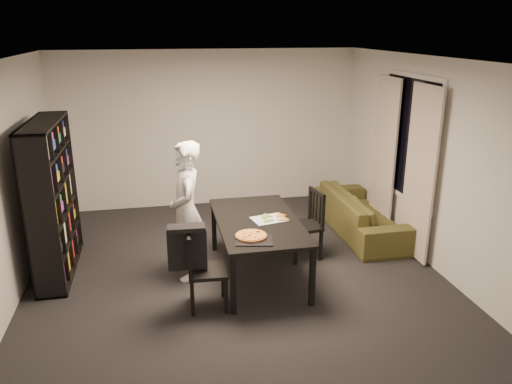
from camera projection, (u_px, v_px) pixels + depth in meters
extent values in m
cube|color=black|center=(237.00, 275.00, 6.19)|extent=(5.00, 5.50, 0.01)
cube|color=white|center=(234.00, 59.00, 5.37)|extent=(5.00, 5.50, 0.01)
cube|color=silver|center=(209.00, 129.00, 8.34)|extent=(5.00, 0.01, 2.60)
cube|color=silver|center=(305.00, 293.00, 3.23)|extent=(5.00, 0.01, 2.60)
cube|color=silver|center=(4.00, 188.00, 5.30)|extent=(0.01, 5.50, 2.60)
cube|color=silver|center=(432.00, 164.00, 6.26)|extent=(0.01, 5.50, 2.60)
cube|color=black|center=(409.00, 138.00, 6.75)|extent=(0.02, 1.40, 1.60)
cube|color=white|center=(409.00, 138.00, 6.75)|extent=(0.03, 1.52, 1.72)
cube|color=beige|center=(420.00, 174.00, 6.36)|extent=(0.03, 0.70, 2.25)
cube|color=beige|center=(384.00, 154.00, 7.33)|extent=(0.03, 0.70, 2.25)
cube|color=black|center=(52.00, 199.00, 6.04)|extent=(0.35, 1.50, 1.90)
cube|color=black|center=(258.00, 222.00, 6.00)|extent=(0.97, 1.74, 0.04)
cube|color=black|center=(233.00, 285.00, 5.26)|extent=(0.06, 0.06, 0.69)
cube|color=black|center=(312.00, 277.00, 5.43)|extent=(0.06, 0.06, 0.69)
cube|color=black|center=(214.00, 227.00, 6.79)|extent=(0.06, 0.06, 0.69)
cube|color=black|center=(276.00, 222.00, 6.96)|extent=(0.06, 0.06, 0.69)
cube|color=black|center=(208.00, 271.00, 5.39)|extent=(0.44, 0.44, 0.04)
cube|color=black|center=(189.00, 252.00, 5.29)|extent=(0.06, 0.42, 0.44)
cube|color=black|center=(188.00, 234.00, 5.22)|extent=(0.05, 0.40, 0.05)
cube|color=black|center=(226.00, 296.00, 5.32)|extent=(0.04, 0.04, 0.41)
cube|color=black|center=(223.00, 280.00, 5.65)|extent=(0.04, 0.04, 0.41)
cube|color=black|center=(192.00, 299.00, 5.27)|extent=(0.04, 0.04, 0.41)
cube|color=black|center=(191.00, 283.00, 5.60)|extent=(0.04, 0.04, 0.41)
cube|color=black|center=(303.00, 226.00, 6.57)|extent=(0.49, 0.49, 0.04)
cube|color=black|center=(316.00, 207.00, 6.55)|extent=(0.11, 0.42, 0.45)
cube|color=black|center=(317.00, 192.00, 6.49)|extent=(0.10, 0.40, 0.05)
cube|color=black|center=(284.00, 239.00, 6.74)|extent=(0.04, 0.04, 0.41)
cube|color=black|center=(296.00, 250.00, 6.42)|extent=(0.04, 0.04, 0.41)
cube|color=black|center=(308.00, 235.00, 6.86)|extent=(0.04, 0.04, 0.41)
cube|color=black|center=(321.00, 245.00, 6.54)|extent=(0.04, 0.04, 0.41)
cube|color=black|center=(187.00, 250.00, 5.28)|extent=(0.42, 0.10, 0.44)
cube|color=black|center=(186.00, 228.00, 5.20)|extent=(0.40, 0.19, 0.05)
imported|color=white|center=(186.00, 211.00, 5.94)|extent=(0.41, 0.62, 1.69)
cube|color=black|center=(254.00, 240.00, 5.42)|extent=(0.46, 0.39, 0.01)
cylinder|color=#9C552D|center=(251.00, 236.00, 5.48)|extent=(0.35, 0.35, 0.02)
cylinder|color=yellow|center=(251.00, 235.00, 5.47)|extent=(0.31, 0.31, 0.01)
cube|color=white|center=(269.00, 219.00, 6.01)|extent=(0.45, 0.38, 0.01)
imported|color=#3E3A18|center=(362.00, 213.00, 7.42)|extent=(0.80, 2.04, 0.60)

